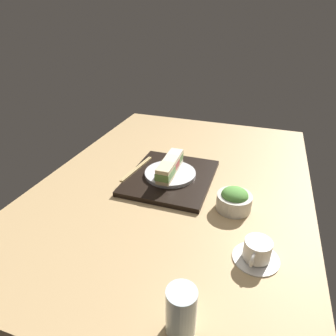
# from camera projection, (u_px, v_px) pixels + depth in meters

# --- Properties ---
(ground_plane) EXTENTS (1.40, 1.00, 0.03)m
(ground_plane) POSITION_uv_depth(u_px,v_px,m) (176.00, 184.00, 1.16)
(ground_plane) COLOR tan
(serving_tray) EXTENTS (0.36, 0.32, 0.02)m
(serving_tray) POSITION_uv_depth(u_px,v_px,m) (171.00, 177.00, 1.15)
(serving_tray) COLOR black
(serving_tray) RESTS_ON ground_plane
(sandwich_plate) EXTENTS (0.20, 0.20, 0.01)m
(sandwich_plate) POSITION_uv_depth(u_px,v_px,m) (170.00, 174.00, 1.14)
(sandwich_plate) COLOR silver
(sandwich_plate) RESTS_ON serving_tray
(sandwich_near) EXTENTS (0.08, 0.05, 0.06)m
(sandwich_near) POSITION_uv_depth(u_px,v_px,m) (174.00, 159.00, 1.18)
(sandwich_near) COLOR #EFE5C1
(sandwich_near) RESTS_ON sandwich_plate
(sandwich_middle) EXTENTS (0.08, 0.05, 0.06)m
(sandwich_middle) POSITION_uv_depth(u_px,v_px,m) (170.00, 166.00, 1.13)
(sandwich_middle) COLOR beige
(sandwich_middle) RESTS_ON sandwich_plate
(sandwich_far) EXTENTS (0.08, 0.05, 0.06)m
(sandwich_far) POSITION_uv_depth(u_px,v_px,m) (165.00, 173.00, 1.07)
(sandwich_far) COLOR beige
(sandwich_far) RESTS_ON sandwich_plate
(salad_bowl) EXTENTS (0.12, 0.12, 0.08)m
(salad_bowl) POSITION_uv_depth(u_px,v_px,m) (234.00, 200.00, 0.97)
(salad_bowl) COLOR beige
(salad_bowl) RESTS_ON ground_plane
(chopsticks_pair) EXTENTS (0.22, 0.04, 0.01)m
(chopsticks_pair) POSITION_uv_depth(u_px,v_px,m) (137.00, 168.00, 1.19)
(chopsticks_pair) COLOR tan
(chopsticks_pair) RESTS_ON serving_tray
(coffee_cup) EXTENTS (0.13, 0.13, 0.06)m
(coffee_cup) POSITION_uv_depth(u_px,v_px,m) (257.00, 252.00, 0.78)
(coffee_cup) COLOR silver
(coffee_cup) RESTS_ON ground_plane
(drinking_glass) EXTENTS (0.06, 0.06, 0.12)m
(drinking_glass) POSITION_uv_depth(u_px,v_px,m) (181.00, 311.00, 0.59)
(drinking_glass) COLOR silver
(drinking_glass) RESTS_ON ground_plane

